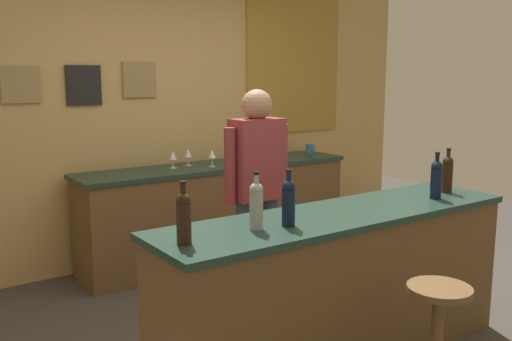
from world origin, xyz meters
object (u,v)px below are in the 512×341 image
Objects in this scene: bartender at (257,188)px; wine_bottle_d at (436,178)px; wine_glass_a at (173,156)px; wine_glass_c at (212,154)px; wine_bottle_b at (256,204)px; wine_bottle_e at (447,173)px; coffee_mug at (310,149)px; wine_bottle_a at (184,216)px; wine_glass_d at (241,152)px; wine_bottle_c at (289,201)px; wine_glass_b at (188,154)px; bar_stool at (437,328)px.

wine_bottle_d is (0.80, -0.89, 0.12)m from bartender.
bartender is 1.28m from wine_glass_a.
wine_bottle_d reaches higher than wine_glass_c.
wine_bottle_b is 1.00× the size of wine_bottle_e.
wine_bottle_a is at bearing -140.57° from coffee_mug.
wine_glass_d is at bearing 101.27° from wine_bottle_e.
wine_bottle_e is (1.42, 0.06, 0.00)m from wine_bottle_c.
coffee_mug is (0.81, 2.21, -0.11)m from wine_bottle_d.
bartender is at bearing 131.85° from wine_bottle_d.
wine_bottle_b is at bearing -135.65° from coffee_mug.
wine_bottle_b is (-0.58, -0.82, 0.12)m from bartender.
bartender reaches higher than wine_glass_b.
wine_bottle_a is at bearing 178.22° from wine_bottle_d.
wine_glass_b is 0.49m from wine_glass_d.
wine_glass_b is at bearing 158.31° from wine_glass_d.
wine_bottle_e is (0.23, 0.08, 0.00)m from wine_bottle_d.
wine_glass_a is at bearing -178.55° from coffee_mug.
wine_glass_d is (0.45, -0.18, 0.00)m from wine_glass_b.
wine_bottle_d is at bearing -1.25° from wine_bottle_c.
wine_glass_b is at bearing 105.49° from wine_bottle_d.
wine_glass_a is 0.19m from wine_glass_b.
bar_stool is 1.39m from wine_bottle_a.
bar_stool is at bearing -95.88° from wine_glass_c.
wine_bottle_d is (1.20, -0.03, 0.00)m from wine_bottle_c.
wine_bottle_e is (1.60, 0.01, 0.00)m from wine_bottle_b.
wine_bottle_b is 3.07m from coffee_mug.
wine_bottle_e reaches higher than wine_glass_c.
wine_bottle_a reaches higher than wine_glass_b.
wine_glass_b and wine_glass_d have the same top height.
wine_bottle_d reaches higher than wine_glass_a.
wine_bottle_a is 1.00× the size of wine_bottle_e.
wine_bottle_d is at bearing -74.51° from wine_glass_b.
wine_bottle_e is at bearing -70.58° from wine_glass_c.
coffee_mug is (2.01, 2.18, -0.11)m from wine_bottle_c.
bartender is at bearing -140.60° from coffee_mug.
bartender is 1.31m from wine_bottle_a.
wine_glass_a is at bearing 90.02° from bartender.
coffee_mug is (1.61, 1.32, 0.01)m from bartender.
bartender is 0.96m from wine_bottle_c.
wine_bottle_c reaches higher than wine_glass_a.
wine_glass_b is (-0.62, 2.22, -0.05)m from wine_bottle_d.
bar_stool is at bearing -87.93° from bartender.
wine_glass_d is at bearing -1.03° from wine_glass_c.
wine_bottle_a is 0.43m from wine_bottle_b.
wine_bottle_d is at bearing -160.22° from wine_bottle_e.
wine_glass_b and wine_glass_c have the same top height.
wine_bottle_c is (0.61, -0.03, 0.00)m from wine_bottle_a.
wine_bottle_c reaches higher than wine_glass_c.
wine_bottle_c is 1.97× the size of wine_glass_c.
wine_glass_d is at bearing 58.47° from wine_bottle_b.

